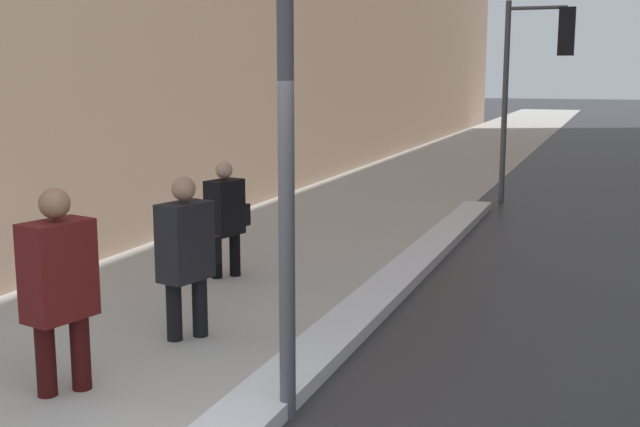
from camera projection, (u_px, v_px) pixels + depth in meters
The scene contains 7 objects.
sidewalk_slab at pixel (416, 179), 19.57m from camera, with size 4.00×80.00×0.01m.
snow_bank_curb at pixel (397, 279), 9.78m from camera, with size 0.50×12.01×0.13m.
lamp_post at pixel (285, 24), 5.53m from camera, with size 0.28×0.28×4.81m.
traffic_light_near at pixel (542, 58), 15.43m from camera, with size 1.31×0.32×3.93m.
pedestrian_trailing at pixel (59, 282), 6.31m from camera, with size 0.43×0.60×1.68m.
pedestrian_with_shoulder_bag at pixel (186, 250), 7.65m from camera, with size 0.41×0.75×1.60m.
pedestrian_nearside at pixel (226, 214), 10.00m from camera, with size 0.38×0.71×1.48m.
Camera 1 is at (2.59, -4.02, 2.55)m, focal length 45.00 mm.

